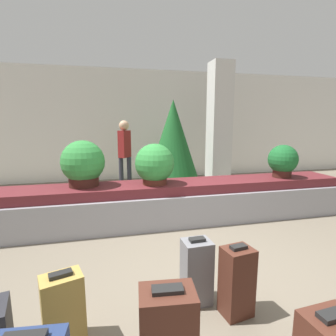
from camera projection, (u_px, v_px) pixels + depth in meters
ground_plane at (205, 279)px, 2.85m from camera, size 18.00×18.00×0.00m
back_wall at (140, 125)px, 7.78m from camera, size 18.00×0.06×3.20m
carousel at (168, 203)px, 4.47m from camera, size 6.53×0.86×0.68m
pillar at (219, 126)px, 6.83m from camera, size 0.53×0.53×3.20m
suitcase_0 at (63, 310)px, 1.97m from camera, size 0.34×0.28×0.60m
suitcase_1 at (197, 271)px, 2.45m from camera, size 0.27×0.23×0.64m
suitcase_2 at (237, 281)px, 2.29m from camera, size 0.29×0.25×0.65m
suitcase_7 at (167, 327)px, 1.83m from camera, size 0.42×0.32×0.58m
potted_plant_0 at (155, 165)px, 4.26m from camera, size 0.64×0.64×0.67m
potted_plant_1 at (283, 161)px, 4.80m from camera, size 0.53×0.53×0.60m
potted_plant_2 at (83, 164)px, 4.12m from camera, size 0.68×0.68×0.73m
traveler_0 at (125, 149)px, 6.45m from camera, size 0.34×0.36×1.73m
decorated_tree at (173, 143)px, 6.24m from camera, size 1.35×1.35×2.22m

